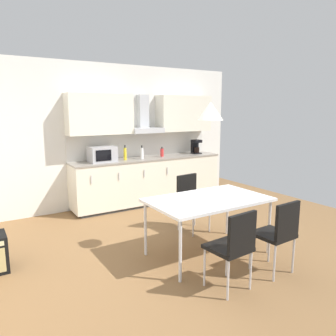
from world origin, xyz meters
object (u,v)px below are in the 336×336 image
chair_near_right (279,230)px  pendant_lamp (210,111)px  microwave (102,154)px  bottle_yellow (125,154)px  bottle_white (142,153)px  coffee_maker (196,147)px  chair_far_right (191,197)px  bottle_red (162,152)px  chair_near_left (234,243)px  dining_table (208,202)px

chair_near_right → pendant_lamp: (-0.35, 0.84, 1.32)m
microwave → bottle_yellow: (0.45, -0.02, -0.02)m
chair_near_right → pendant_lamp: 1.60m
bottle_white → coffee_maker: bearing=3.5°
bottle_yellow → bottle_white: bearing=-6.0°
bottle_yellow → chair_far_right: size_ratio=0.33×
bottle_red → bottle_white: bottle_white is taller
bottle_white → pendant_lamp: bearing=-97.5°
coffee_maker → pendant_lamp: (-1.68, -2.54, 0.78)m
bottle_yellow → chair_near_left: bearing=-95.5°
bottle_yellow → dining_table: bearing=-89.7°
chair_far_right → chair_near_right: 1.68m
chair_near_left → pendant_lamp: 1.60m
bottle_yellow → bottle_white: 0.34m
pendant_lamp → microwave: bearing=100.4°
bottle_yellow → chair_near_right: (0.36, -3.33, -0.51)m
microwave → bottle_yellow: bearing=-2.7°
bottle_yellow → chair_far_right: 1.76m
microwave → bottle_white: bearing=-4.1°
coffee_maker → bottle_yellow: size_ratio=1.06×
dining_table → pendant_lamp: 1.14m
chair_near_right → chair_near_left: same height
microwave → bottle_white: size_ratio=1.83×
microwave → dining_table: microwave is taller
bottle_red → chair_far_right: (-0.49, -1.68, -0.48)m
microwave → dining_table: bearing=-79.6°
bottle_red → chair_near_right: 3.43m
dining_table → chair_near_left: bearing=-111.8°
chair_near_right → bottle_red: bearing=82.0°
bottle_white → dining_table: 2.50m
bottle_white → chair_near_left: bottle_white is taller
pendant_lamp → bottle_yellow: bearing=90.3°
bottle_yellow → bottle_white: size_ratio=1.08×
dining_table → bottle_red: bearing=72.0°
bottle_red → chair_near_left: bottle_red is taller
microwave → bottle_red: 1.28m
coffee_maker → dining_table: coffee_maker is taller
bottle_yellow → dining_table: bottle_yellow is taller
chair_near_left → bottle_red: bearing=71.0°
coffee_maker → bottle_red: size_ratio=1.52×
bottle_yellow → coffee_maker: bearing=1.6°
bottle_yellow → chair_near_right: size_ratio=0.33×
bottle_white → chair_near_right: bottle_white is taller
chair_near_right → chair_near_left: 0.68m
dining_table → pendant_lamp: size_ratio=4.76×
chair_far_right → chair_near_left: size_ratio=1.00×
chair_far_right → coffee_maker: bearing=51.5°
bottle_yellow → chair_near_right: 3.39m
chair_near_left → coffee_maker: bearing=59.1°
bottle_red → pendant_lamp: pendant_lamp is taller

